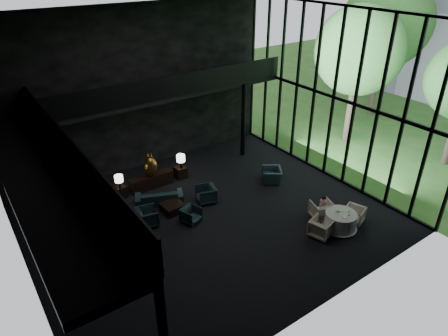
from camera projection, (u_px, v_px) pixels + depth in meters
floor at (210, 218)px, 16.87m from camera, size 14.00×12.00×0.02m
ceiling at (206, 18)px, 13.05m from camera, size 14.00×12.00×0.02m
wall_back at (140, 91)px, 19.27m from camera, size 14.00×0.04×8.00m
wall_front at (331, 204)px, 10.65m from camera, size 14.00×0.04×8.00m
wall_left at (4, 187)px, 11.42m from camera, size 0.04×12.00×8.00m
curtain_wall at (334, 97)px, 18.47m from camera, size 0.20×12.00×8.00m
mezzanine_left at (40, 177)px, 11.93m from camera, size 2.00×12.00×0.25m
mezzanine_back at (169, 92)px, 19.06m from camera, size 12.00×2.00×0.25m
railing_left at (70, 150)px, 12.15m from camera, size 0.06×12.00×1.00m
railing_back at (178, 85)px, 18.05m from camera, size 12.00×0.06×1.00m
column_nw at (43, 157)px, 17.48m from camera, size 0.24×0.24×4.00m
column_ne at (243, 121)px, 21.22m from camera, size 0.24×0.24×4.00m
tree_near at (359, 51)px, 21.36m from camera, size 4.80×4.80×7.65m
tree_far at (386, 23)px, 24.97m from camera, size 5.60×5.60×8.80m
console at (152, 181)px, 18.93m from camera, size 2.08×0.47×0.66m
bronze_urn at (150, 166)px, 18.52m from camera, size 0.63×0.63×1.18m
side_table_left at (119, 192)px, 18.17m from camera, size 0.53×0.53×0.59m
table_lamp_left at (119, 179)px, 17.69m from camera, size 0.38×0.38×0.63m
side_table_right at (181, 172)px, 19.79m from camera, size 0.52×0.52×0.58m
table_lamp_right at (181, 159)px, 19.34m from camera, size 0.42×0.42×0.70m
sofa at (159, 195)px, 17.73m from camera, size 2.17×1.40×0.82m
lounge_armchair_west at (147, 216)px, 16.23m from camera, size 1.02×1.07×0.94m
lounge_armchair_east at (206, 193)px, 17.78m from camera, size 1.06×1.10×0.92m
lounge_armchair_south at (191, 215)px, 16.50m from camera, size 0.83×0.80×0.68m
window_armchair at (272, 173)px, 19.40m from camera, size 1.06×1.15×0.84m
coffee_table at (172, 207)px, 17.24m from camera, size 0.90×0.90×0.38m
dining_table at (340, 222)px, 16.08m from camera, size 1.42×1.42×0.75m
dining_chair_north at (322, 209)px, 16.68m from camera, size 1.13×1.09×0.94m
dining_chair_east at (354, 214)px, 16.45m from camera, size 0.92×0.95×0.78m
dining_chair_west at (321, 227)px, 15.64m from camera, size 0.97×1.01×0.86m
child at (323, 202)px, 16.58m from camera, size 0.28×0.28×0.61m
plate_a at (344, 216)px, 15.69m from camera, size 0.28×0.28×0.01m
plate_b at (341, 210)px, 16.09m from camera, size 0.28×0.28×0.02m
saucer at (347, 212)px, 15.96m from camera, size 0.19×0.19×0.01m
coffee_cup at (349, 211)px, 15.94m from camera, size 0.09×0.09×0.06m
cereal_bowl at (338, 211)px, 15.97m from camera, size 0.18×0.18×0.09m
cream_pot at (349, 215)px, 15.74m from camera, size 0.07×0.07×0.07m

